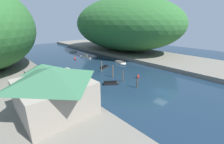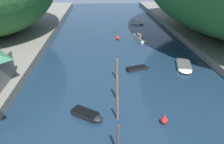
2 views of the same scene
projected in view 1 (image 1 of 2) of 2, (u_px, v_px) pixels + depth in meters
water_surface at (86, 64)px, 53.46m from camera, size 130.00×130.00×0.00m
right_bank at (133, 53)px, 69.55m from camera, size 22.00×120.00×1.25m
hillside_right at (125, 24)px, 70.79m from camera, size 40.11×56.15×24.08m
waterfront_building at (54, 89)px, 22.17m from camera, size 10.42×10.86×7.00m
boathouse_shed at (44, 75)px, 30.70m from camera, size 6.04×7.34×5.07m
boat_moored_right at (105, 67)px, 49.51m from camera, size 4.13×2.27×0.56m
boat_far_right_bank at (121, 63)px, 54.10m from camera, size 3.36×5.74×0.67m
boat_red_skiff at (112, 83)px, 36.08m from camera, size 3.85×3.22×0.68m
boat_far_upstream at (73, 51)px, 75.21m from camera, size 3.87×3.12×0.71m
boat_navy_launch at (85, 57)px, 63.01m from camera, size 2.26×6.59×1.43m
mooring_post_nearest at (137, 81)px, 33.64m from camera, size 0.24×0.24×3.26m
mooring_post_second at (123, 76)px, 37.32m from camera, size 0.23×0.23×2.90m
mooring_post_middle at (113, 71)px, 40.38m from camera, size 0.31×0.31×3.30m
mooring_post_fourth at (101, 67)px, 44.53m from camera, size 0.31×0.31×3.29m
channel_buoy_near at (75, 58)px, 59.92m from camera, size 0.79×0.79×1.18m
channel_buoy_far at (138, 76)px, 40.05m from camera, size 0.77×0.77×1.15m
person_on_quay at (74, 90)px, 27.78m from camera, size 0.34×0.43×1.69m
person_by_boathouse at (87, 100)px, 24.39m from camera, size 0.29×0.42×1.69m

